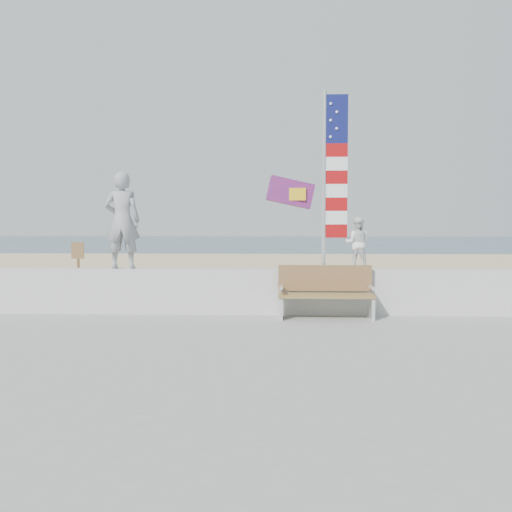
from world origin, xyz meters
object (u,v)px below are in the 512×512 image
(child, at_px, (357,243))
(adult, at_px, (122,220))
(flag, at_px, (331,172))
(bench, at_px, (326,291))

(child, bearing_deg, adult, 12.95)
(flag, bearing_deg, child, 0.03)
(child, xyz_separation_m, bench, (-0.66, -0.45, -0.91))
(bench, xyz_separation_m, flag, (0.12, 0.45, 2.30))
(bench, relative_size, flag, 0.51)
(child, relative_size, flag, 0.29)
(child, xyz_separation_m, flag, (-0.54, -0.00, 1.40))
(child, distance_m, bench, 1.21)
(adult, xyz_separation_m, child, (4.69, 0.00, -0.45))
(bench, distance_m, flag, 2.35)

